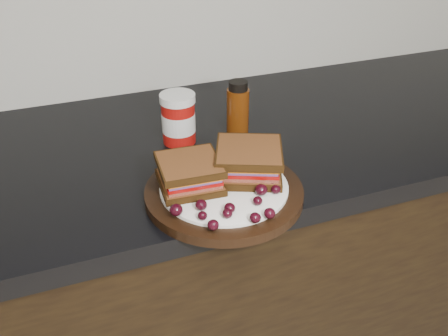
# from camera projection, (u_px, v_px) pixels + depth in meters

# --- Properties ---
(base_cabinets) EXTENTS (3.96, 0.58, 0.86)m
(base_cabinets) POSITION_uv_depth(u_px,v_px,m) (109.00, 323.00, 1.24)
(base_cabinets) COLOR black
(base_cabinets) RESTS_ON ground_plane
(countertop) EXTENTS (3.98, 0.60, 0.04)m
(countertop) POSITION_uv_depth(u_px,v_px,m) (82.00, 169.00, 1.00)
(countertop) COLOR black
(countertop) RESTS_ON base_cabinets
(plate) EXTENTS (0.28, 0.28, 0.02)m
(plate) POSITION_uv_depth(u_px,v_px,m) (224.00, 192.00, 0.88)
(plate) COLOR black
(plate) RESTS_ON countertop
(sandwich_left) EXTENTS (0.11, 0.11, 0.05)m
(sandwich_left) POSITION_uv_depth(u_px,v_px,m) (190.00, 173.00, 0.86)
(sandwich_left) COLOR #602F19
(sandwich_left) RESTS_ON plate
(sandwich_right) EXTENTS (0.15, 0.15, 0.05)m
(sandwich_right) POSITION_uv_depth(u_px,v_px,m) (249.00, 161.00, 0.89)
(sandwich_right) COLOR #602F19
(sandwich_right) RESTS_ON plate
(grape_0) EXTENTS (0.02, 0.02, 0.02)m
(grape_0) POSITION_uv_depth(u_px,v_px,m) (176.00, 210.00, 0.80)
(grape_0) COLOR black
(grape_0) RESTS_ON plate
(grape_1) EXTENTS (0.02, 0.02, 0.02)m
(grape_1) POSITION_uv_depth(u_px,v_px,m) (201.00, 205.00, 0.81)
(grape_1) COLOR black
(grape_1) RESTS_ON plate
(grape_2) EXTENTS (0.02, 0.02, 0.01)m
(grape_2) POSITION_uv_depth(u_px,v_px,m) (202.00, 216.00, 0.79)
(grape_2) COLOR black
(grape_2) RESTS_ON plate
(grape_3) EXTENTS (0.02, 0.02, 0.02)m
(grape_3) POSITION_uv_depth(u_px,v_px,m) (213.00, 225.00, 0.77)
(grape_3) COLOR black
(grape_3) RESTS_ON plate
(grape_4) EXTENTS (0.02, 0.02, 0.02)m
(grape_4) POSITION_uv_depth(u_px,v_px,m) (227.00, 213.00, 0.79)
(grape_4) COLOR black
(grape_4) RESTS_ON plate
(grape_5) EXTENTS (0.02, 0.02, 0.02)m
(grape_5) POSITION_uv_depth(u_px,v_px,m) (230.00, 208.00, 0.80)
(grape_5) COLOR black
(grape_5) RESTS_ON plate
(grape_6) EXTENTS (0.02, 0.02, 0.02)m
(grape_6) POSITION_uv_depth(u_px,v_px,m) (255.00, 218.00, 0.78)
(grape_6) COLOR black
(grape_6) RESTS_ON plate
(grape_7) EXTENTS (0.02, 0.02, 0.02)m
(grape_7) POSITION_uv_depth(u_px,v_px,m) (270.00, 213.00, 0.79)
(grape_7) COLOR black
(grape_7) RESTS_ON plate
(grape_8) EXTENTS (0.02, 0.02, 0.02)m
(grape_8) POSITION_uv_depth(u_px,v_px,m) (258.00, 201.00, 0.82)
(grape_8) COLOR black
(grape_8) RESTS_ON plate
(grape_9) EXTENTS (0.02, 0.02, 0.02)m
(grape_9) POSITION_uv_depth(u_px,v_px,m) (261.00, 190.00, 0.84)
(grape_9) COLOR black
(grape_9) RESTS_ON plate
(grape_10) EXTENTS (0.02, 0.02, 0.02)m
(grape_10) POSITION_uv_depth(u_px,v_px,m) (276.00, 189.00, 0.85)
(grape_10) COLOR black
(grape_10) RESTS_ON plate
(grape_11) EXTENTS (0.02, 0.02, 0.02)m
(grape_11) POSITION_uv_depth(u_px,v_px,m) (272.00, 184.00, 0.86)
(grape_11) COLOR black
(grape_11) RESTS_ON plate
(grape_12) EXTENTS (0.02, 0.02, 0.02)m
(grape_12) POSITION_uv_depth(u_px,v_px,m) (275.00, 182.00, 0.87)
(grape_12) COLOR black
(grape_12) RESTS_ON plate
(grape_13) EXTENTS (0.02, 0.02, 0.02)m
(grape_13) POSITION_uv_depth(u_px,v_px,m) (266.00, 170.00, 0.90)
(grape_13) COLOR black
(grape_13) RESTS_ON plate
(grape_14) EXTENTS (0.01, 0.01, 0.01)m
(grape_14) POSITION_uv_depth(u_px,v_px,m) (261.00, 165.00, 0.92)
(grape_14) COLOR black
(grape_14) RESTS_ON plate
(grape_15) EXTENTS (0.02, 0.02, 0.02)m
(grape_15) POSITION_uv_depth(u_px,v_px,m) (248.00, 170.00, 0.90)
(grape_15) COLOR black
(grape_15) RESTS_ON plate
(grape_16) EXTENTS (0.02, 0.02, 0.02)m
(grape_16) POSITION_uv_depth(u_px,v_px,m) (191.00, 171.00, 0.90)
(grape_16) COLOR black
(grape_16) RESTS_ON plate
(grape_17) EXTENTS (0.02, 0.02, 0.02)m
(grape_17) POSITION_uv_depth(u_px,v_px,m) (190.00, 174.00, 0.89)
(grape_17) COLOR black
(grape_17) RESTS_ON plate
(grape_18) EXTENTS (0.02, 0.02, 0.02)m
(grape_18) POSITION_uv_depth(u_px,v_px,m) (174.00, 177.00, 0.88)
(grape_18) COLOR black
(grape_18) RESTS_ON plate
(grape_19) EXTENTS (0.02, 0.02, 0.02)m
(grape_19) POSITION_uv_depth(u_px,v_px,m) (179.00, 181.00, 0.87)
(grape_19) COLOR black
(grape_19) RESTS_ON plate
(grape_20) EXTENTS (0.02, 0.02, 0.02)m
(grape_20) POSITION_uv_depth(u_px,v_px,m) (189.00, 194.00, 0.84)
(grape_20) COLOR black
(grape_20) RESTS_ON plate
(grape_21) EXTENTS (0.02, 0.02, 0.02)m
(grape_21) POSITION_uv_depth(u_px,v_px,m) (190.00, 193.00, 0.84)
(grape_21) COLOR black
(grape_21) RESTS_ON plate
(grape_22) EXTENTS (0.02, 0.02, 0.02)m
(grape_22) POSITION_uv_depth(u_px,v_px,m) (190.00, 179.00, 0.87)
(grape_22) COLOR black
(grape_22) RESTS_ON plate
(grape_23) EXTENTS (0.02, 0.02, 0.02)m
(grape_23) POSITION_uv_depth(u_px,v_px,m) (170.00, 182.00, 0.87)
(grape_23) COLOR black
(grape_23) RESTS_ON plate
(grape_24) EXTENTS (0.02, 0.02, 0.02)m
(grape_24) POSITION_uv_depth(u_px,v_px,m) (177.00, 187.00, 0.86)
(grape_24) COLOR black
(grape_24) RESTS_ON plate
(condiment_jar) EXTENTS (0.08, 0.08, 0.11)m
(condiment_jar) POSITION_uv_depth(u_px,v_px,m) (178.00, 118.00, 1.03)
(condiment_jar) COLOR #9B0F0B
(condiment_jar) RESTS_ON countertop
(oil_bottle) EXTENTS (0.05, 0.05, 0.13)m
(oil_bottle) POSITION_uv_depth(u_px,v_px,m) (238.00, 111.00, 1.04)
(oil_bottle) COLOR #492007
(oil_bottle) RESTS_ON countertop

